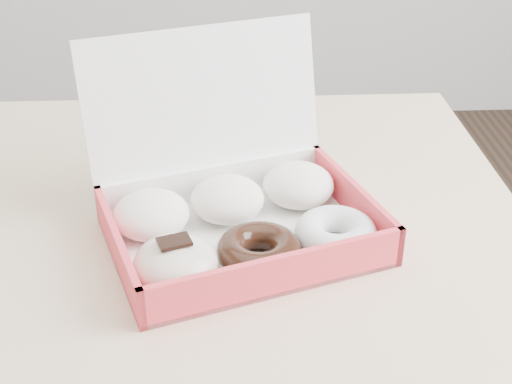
{
  "coord_description": "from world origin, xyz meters",
  "views": [
    {
      "loc": [
        0.21,
        -0.77,
        1.24
      ],
      "look_at": [
        0.25,
        -0.04,
        0.81
      ],
      "focal_mm": 50.0,
      "sensor_mm": 36.0,
      "label": 1
    }
  ],
  "objects": [
    {
      "name": "table",
      "position": [
        0.0,
        0.0,
        0.67
      ],
      "size": [
        1.2,
        0.8,
        0.75
      ],
      "color": "#CBB185",
      "rests_on": "ground"
    },
    {
      "name": "donut_box",
      "position": [
        0.22,
        -0.04,
        0.79
      ],
      "size": [
        0.38,
        0.36,
        0.22
      ],
      "rotation": [
        0.0,
        0.0,
        0.33
      ],
      "color": "white",
      "rests_on": "table"
    }
  ]
}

